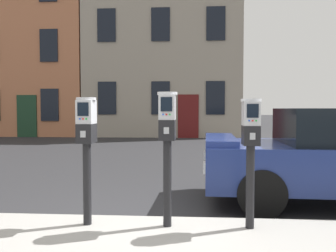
{
  "coord_description": "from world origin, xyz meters",
  "views": [
    {
      "loc": [
        0.54,
        -4.01,
        1.42
      ],
      "look_at": [
        0.26,
        -0.05,
        1.23
      ],
      "focal_mm": 38.67,
      "sensor_mm": 36.0,
      "label": 1
    }
  ],
  "objects": [
    {
      "name": "parking_meter_near_kerb",
      "position": [
        -0.62,
        -0.15,
        1.1
      ],
      "size": [
        0.22,
        0.25,
        1.4
      ],
      "rotation": [
        0.0,
        0.0,
        -1.58
      ],
      "color": "black",
      "rests_on": "sidewalk_slab"
    },
    {
      "name": "parking_meter_twin_adjacent",
      "position": [
        0.26,
        -0.15,
        1.14
      ],
      "size": [
        0.22,
        0.25,
        1.45
      ],
      "rotation": [
        0.0,
        0.0,
        -1.58
      ],
      "color": "black",
      "rests_on": "sidewalk_slab"
    },
    {
      "name": "parking_meter_end_of_row",
      "position": [
        1.15,
        -0.15,
        1.09
      ],
      "size": [
        0.22,
        0.25,
        1.38
      ],
      "rotation": [
        0.0,
        0.0,
        -1.58
      ],
      "color": "black",
      "rests_on": "sidewalk_slab"
    },
    {
      "name": "townhouse_brownstone",
      "position": [
        -8.08,
        16.65,
        5.85
      ],
      "size": [
        6.03,
        6.44,
        11.69
      ],
      "color": "#B7704C",
      "rests_on": "ground_plane"
    },
    {
      "name": "townhouse_grey_stucco",
      "position": [
        -1.04,
        16.1,
        5.29
      ],
      "size": [
        7.91,
        5.33,
        10.58
      ],
      "color": "#9E9384",
      "rests_on": "ground_plane"
    },
    {
      "name": "ground_plane",
      "position": [
        0.0,
        0.0,
        0.0
      ],
      "size": [
        160.0,
        160.0,
        0.0
      ],
      "primitive_type": "plane",
      "color": "#28282B"
    }
  ]
}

